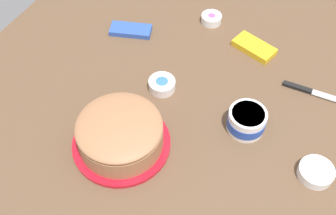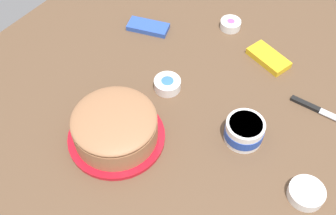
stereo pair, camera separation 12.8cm
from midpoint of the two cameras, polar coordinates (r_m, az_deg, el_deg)
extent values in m
plane|color=brown|center=(1.34, 6.28, 0.52)|extent=(1.54, 1.54, 0.00)
cylinder|color=red|center=(1.25, -4.17, -4.21)|extent=(0.29, 0.29, 0.01)
cylinder|color=brown|center=(1.22, -4.27, -3.25)|extent=(0.23, 0.23, 0.06)
cylinder|color=#9E6B47|center=(1.21, -4.29, -3.11)|extent=(0.25, 0.25, 0.07)
ellipsoid|color=#9E6B47|center=(1.18, -4.42, -1.86)|extent=(0.25, 0.25, 0.04)
cylinder|color=white|center=(1.26, 13.31, -3.34)|extent=(0.11, 0.11, 0.07)
cylinder|color=#2347B2|center=(1.26, 13.28, -3.43)|extent=(0.12, 0.12, 0.03)
cylinder|color=#9E6B47|center=(1.23, 13.57, -2.53)|extent=(0.10, 0.10, 0.01)
cube|color=black|center=(1.41, 20.83, 0.30)|extent=(0.10, 0.02, 0.01)
cylinder|color=white|center=(1.60, 10.88, 11.02)|extent=(0.08, 0.08, 0.03)
cylinder|color=#B251C6|center=(1.60, 10.89, 11.05)|extent=(0.06, 0.06, 0.01)
ellipsoid|color=#B251C6|center=(1.60, 10.93, 11.24)|extent=(0.05, 0.05, 0.02)
cylinder|color=white|center=(1.36, 2.65, 3.08)|extent=(0.09, 0.09, 0.04)
cylinder|color=blue|center=(1.36, 2.65, 3.20)|extent=(0.07, 0.07, 0.01)
ellipsoid|color=blue|center=(1.35, 2.66, 3.39)|extent=(0.06, 0.06, 0.02)
cylinder|color=white|center=(1.22, 21.37, -11.11)|extent=(0.10, 0.10, 0.03)
cylinder|color=pink|center=(1.22, 21.36, -11.13)|extent=(0.08, 0.08, 0.01)
ellipsoid|color=pink|center=(1.22, 21.45, -10.97)|extent=(0.07, 0.07, 0.02)
cube|color=yellow|center=(1.51, 16.02, 6.41)|extent=(0.16, 0.11, 0.02)
cube|color=#2D51B2|center=(1.57, -0.39, 10.87)|extent=(0.16, 0.11, 0.02)
camera|label=1|loc=(0.06, -87.13, 3.65)|focal=44.40mm
camera|label=2|loc=(0.06, 92.87, -3.65)|focal=44.40mm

